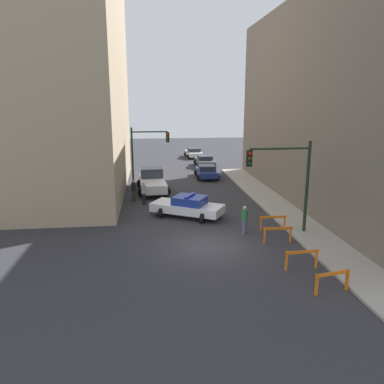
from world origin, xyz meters
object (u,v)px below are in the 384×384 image
Objects in this scene: traffic_light_far at (144,148)px; police_car at (188,206)px; barrier_back at (278,232)px; white_truck at (152,181)px; barrier_mid at (302,256)px; pedestrian_corner at (134,190)px; pedestrian_sidewalk at (244,219)px; parked_car_far at (194,153)px; barrier_front at (332,279)px; barrier_corner at (273,221)px; traffic_light_near at (288,174)px; pedestrian_crossing at (144,193)px; parked_car_near at (207,171)px; parked_car_mid at (205,161)px.

police_car is (2.84, -10.26, -2.67)m from traffic_light_far.
white_truck is at bearing 117.17° from barrier_back.
barrier_mid is at bearing -123.34° from police_car.
pedestrian_corner is (-1.45, -2.99, -0.04)m from white_truck.
pedestrian_corner and pedestrian_sidewalk have the same top height.
pedestrian_sidewalk reaches higher than parked_car_far.
barrier_corner is at bearing 89.54° from barrier_front.
barrier_back is at bearing -110.75° from police_car.
traffic_light_near is at bearing -90.04° from parked_car_far.
police_car is 9.53m from barrier_mid.
barrier_corner is at bearing 62.09° from pedestrian_corner.
pedestrian_crossing is 1.00× the size of pedestrian_sidewalk.
police_car reaches higher than parked_car_far.
traffic_light_near is 16.87m from parked_car_near.
barrier_mid is (-0.91, -4.64, -2.91)m from traffic_light_near.
barrier_front is at bearing -91.45° from parked_car_far.
barrier_front is 0.99× the size of barrier_mid.
parked_car_mid is at bearing 91.72° from barrier_corner.
traffic_light_far is at bearing -173.30° from pedestrian_corner.
barrier_mid is at bearing -70.79° from white_truck.
pedestrian_sidewalk is 1.05× the size of barrier_front.
traffic_light_near is 1.00× the size of traffic_light_far.
parked_car_near is 1.01× the size of parked_car_mid.
police_car is 11.69m from barrier_front.
pedestrian_corner is at bearing -6.76° from pedestrian_crossing.
parked_car_mid reaches higher than barrier_back.
barrier_back is (7.97, -9.72, -0.24)m from pedestrian_corner.
barrier_front is (0.62, -30.10, -0.06)m from parked_car_mid.
pedestrian_sidewalk is (6.56, -8.07, 0.00)m from pedestrian_corner.
barrier_back is at bearing -65.79° from white_truck.
barrier_mid is at bearing -94.40° from barrier_corner.
white_truck is 1.27× the size of parked_car_mid.
traffic_light_near is at bearing -59.76° from white_truck.
traffic_light_near is 3.13× the size of pedestrian_sidewalk.
police_car is 3.12× the size of barrier_corner.
parked_car_near is (3.20, 12.63, -0.05)m from police_car.
parked_car_far is 2.78× the size of barrier_front.
parked_car_far is 2.74× the size of barrier_mid.
pedestrian_crossing is at bearing 121.01° from barrier_mid.
traffic_light_near is at bearing 85.29° from barrier_front.
parked_car_far is 2.64× the size of pedestrian_corner.
barrier_corner is (7.59, -6.73, -0.24)m from pedestrian_crossing.
traffic_light_far is 0.95× the size of white_truck.
barrier_mid is at bearing -101.07° from traffic_light_near.
parked_car_far is 2.74× the size of barrier_corner.
white_truck is 3.43× the size of barrier_mid.
pedestrian_crossing reaches higher than barrier_mid.
traffic_light_far is 11.72m from parked_car_mid.
barrier_mid is 3.26m from barrier_back.
parked_car_mid is at bearing 59.42° from white_truck.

